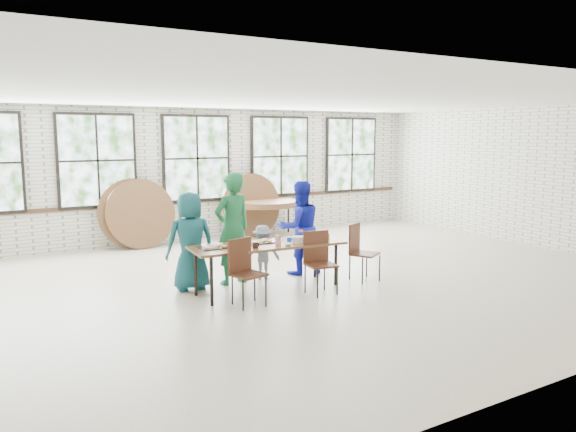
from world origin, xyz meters
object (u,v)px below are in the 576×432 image
at_px(chair_near_left, 244,266).
at_px(dining_table, 268,247).
at_px(chair_near_right, 318,257).
at_px(storage_table, 266,208).

bearing_deg(chair_near_left, dining_table, 21.33).
distance_m(dining_table, chair_near_right, 0.80).
bearing_deg(storage_table, chair_near_left, -116.78).
relative_size(chair_near_left, storage_table, 0.51).
relative_size(dining_table, chair_near_right, 2.59).
bearing_deg(dining_table, storage_table, 66.53).
distance_m(chair_near_left, storage_table, 5.35).
xyz_separation_m(dining_table, chair_near_right, (0.61, -0.50, -0.13)).
distance_m(chair_near_right, storage_table, 4.83).
height_order(chair_near_right, storage_table, chair_near_right).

